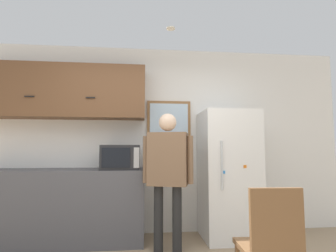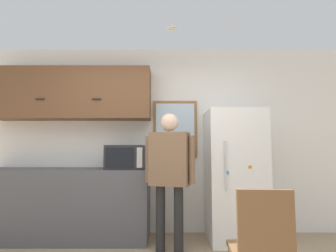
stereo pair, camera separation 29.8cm
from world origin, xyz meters
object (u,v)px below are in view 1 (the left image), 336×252
Objects in this scene: person at (168,166)px; refrigerator at (229,174)px; microwave at (121,157)px; chair at (271,242)px.

person is 0.96m from refrigerator.
microwave reaches higher than chair.
refrigerator is at bearing 40.16° from person.
microwave is at bearing -47.41° from chair.
microwave is 1.47m from refrigerator.
microwave is at bearing -178.65° from refrigerator.
refrigerator is (0.87, 0.38, -0.13)m from person.
microwave is 2.06m from chair.
microwave is 0.54× the size of chair.
chair is (1.24, -1.53, -0.59)m from microwave.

